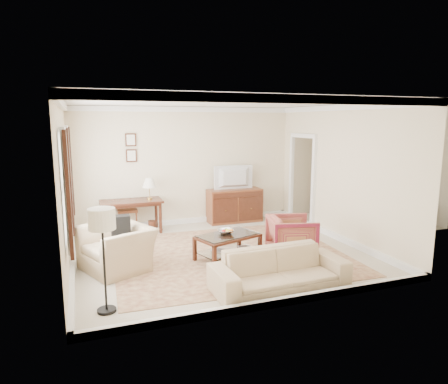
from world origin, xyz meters
TOP-DOWN VIEW (x-y plane):
  - room_shell at (0.00, 0.00)m, footprint 5.51×5.01m
  - annex_bedroom at (4.49, 1.15)m, footprint 3.00×2.70m
  - window_front at (-2.70, -0.70)m, footprint 0.12×1.56m
  - window_rear at (-2.70, 0.90)m, footprint 0.12×1.56m
  - doorway at (2.71, 1.50)m, footprint 0.10×1.12m
  - rug at (0.12, -0.19)m, footprint 4.48×3.90m
  - writing_desk at (-1.43, 2.05)m, footprint 1.39×0.70m
  - desk_chair at (-1.49, 2.40)m, footprint 0.51×0.51m
  - desk_lamp at (-1.00, 2.05)m, footprint 0.32×0.32m
  - framed_prints at (-1.33, 2.47)m, footprint 0.25×0.04m
  - sideboard at (1.18, 2.21)m, footprint 1.38×0.53m
  - tv at (1.18, 2.19)m, footprint 0.98×0.56m
  - coffee_table at (0.02, -0.41)m, footprint 1.29×0.99m
  - fruit_bowl at (0.00, -0.34)m, footprint 0.42×0.42m
  - book_a at (-0.23, -0.47)m, footprint 0.25×0.19m
  - book_b at (0.26, -0.41)m, footprint 0.28×0.06m
  - striped_armchair at (1.22, -0.66)m, footprint 0.96×0.99m
  - club_armchair at (-1.97, -0.22)m, footprint 1.16×1.37m
  - backpack at (-1.88, -0.15)m, footprint 0.36×0.39m
  - sofa at (0.29, -1.94)m, footprint 2.11×0.66m
  - floor_lamp at (-2.26, -1.81)m, footprint 0.35×0.35m

SIDE VIEW (x-z plane):
  - rug at x=0.12m, z-range 0.00..0.01m
  - book_b at x=0.26m, z-range -0.01..0.37m
  - book_a at x=-0.23m, z-range 0.00..0.38m
  - annex_bedroom at x=4.49m, z-range -1.11..1.79m
  - coffee_table at x=0.02m, z-range 0.13..0.61m
  - sofa at x=0.29m, z-range 0.00..0.82m
  - sideboard at x=1.18m, z-range 0.00..0.85m
  - striped_armchair at x=1.22m, z-range 0.00..0.85m
  - club_armchair at x=-1.97m, z-range 0.00..1.02m
  - desk_chair at x=-1.49m, z-range 0.00..1.05m
  - fruit_bowl at x=0.00m, z-range 0.48..0.59m
  - writing_desk at x=-1.43m, z-range 0.27..1.03m
  - backpack at x=-1.88m, z-range 0.56..0.96m
  - desk_lamp at x=-1.00m, z-range 0.76..1.26m
  - doorway at x=2.71m, z-range -0.05..2.20m
  - floor_lamp at x=-2.26m, z-range 0.47..1.91m
  - tv at x=1.18m, z-range 1.27..1.40m
  - window_front at x=-2.70m, z-range 0.65..2.45m
  - window_rear at x=-2.70m, z-range 0.65..2.45m
  - framed_prints at x=-1.33m, z-range 1.60..2.28m
  - room_shell at x=0.00m, z-range 1.02..3.93m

